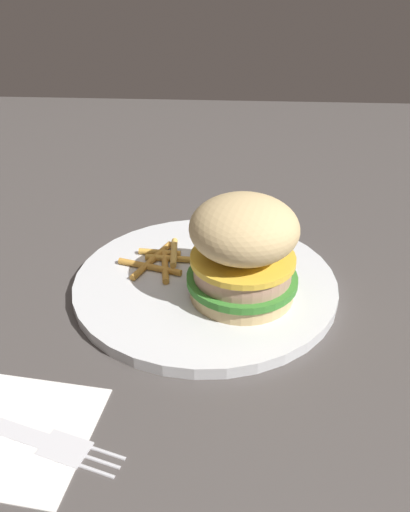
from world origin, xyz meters
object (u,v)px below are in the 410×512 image
Objects in this scene: plate at (205,285)px; fries_pile at (162,260)px; napkin at (18,433)px; fork at (19,431)px; sandwich at (243,249)px.

fries_pile is (0.05, -0.03, 0.01)m from plate.
fork is (-0.00, 0.00, 0.00)m from napkin.
sandwich is 0.25m from fork.
napkin is at bearing 71.41° from fries_pile.
fork reaches higher than napkin.
sandwich reaches higher than plate.
plate is 1.64× the size of fork.
plate reaches higher than napkin.
sandwich is 0.65× the size of fork.
sandwich is (-0.04, 0.02, 0.06)m from plate.
plate is 0.24m from napkin.
plate reaches higher than fork.
sandwich is 0.11m from fries_pile.
plate is 0.06m from fries_pile.
sandwich is 1.13× the size of fries_pile.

